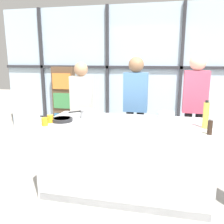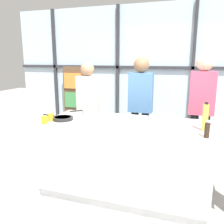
{
  "view_description": "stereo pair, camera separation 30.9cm",
  "coord_description": "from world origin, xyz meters",
  "px_view_note": "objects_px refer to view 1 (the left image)",
  "views": [
    {
      "loc": [
        0.44,
        -2.85,
        1.72
      ],
      "look_at": [
        -0.21,
        0.1,
        1.04
      ],
      "focal_mm": 38.0,
      "sensor_mm": 36.0,
      "label": 1
    },
    {
      "loc": [
        0.74,
        -2.77,
        1.72
      ],
      "look_at": [
        -0.21,
        0.1,
        1.04
      ],
      "focal_mm": 38.0,
      "sensor_mm": 36.0,
      "label": 2
    }
  ],
  "objects_px": {
    "white_plate": "(163,120)",
    "oil_bottle": "(206,115)",
    "mixing_bowl": "(166,115)",
    "juice_glass_far": "(50,119)",
    "frying_pan": "(62,119)",
    "spectator_far_left": "(82,103)",
    "spectator_center_left": "(135,102)",
    "pepper_grinder": "(210,127)",
    "juice_glass_near": "(45,122)",
    "spectator_center_right": "(195,102)",
    "saucepan": "(87,113)"
  },
  "relations": [
    {
      "from": "white_plate",
      "to": "juice_glass_near",
      "type": "xyz_separation_m",
      "value": [
        -1.38,
        -0.52,
        0.04
      ]
    },
    {
      "from": "frying_pan",
      "to": "saucepan",
      "type": "height_order",
      "value": "saucepan"
    },
    {
      "from": "spectator_far_left",
      "to": "saucepan",
      "type": "relative_size",
      "value": 5.54
    },
    {
      "from": "frying_pan",
      "to": "oil_bottle",
      "type": "bearing_deg",
      "value": 2.08
    },
    {
      "from": "spectator_center_left",
      "to": "oil_bottle",
      "type": "height_order",
      "value": "spectator_center_left"
    },
    {
      "from": "spectator_center_left",
      "to": "frying_pan",
      "type": "relative_size",
      "value": 3.65
    },
    {
      "from": "white_plate",
      "to": "juice_glass_far",
      "type": "xyz_separation_m",
      "value": [
        -1.38,
        -0.38,
        0.04
      ]
    },
    {
      "from": "frying_pan",
      "to": "saucepan",
      "type": "bearing_deg",
      "value": 44.05
    },
    {
      "from": "saucepan",
      "to": "oil_bottle",
      "type": "distance_m",
      "value": 1.5
    },
    {
      "from": "frying_pan",
      "to": "white_plate",
      "type": "xyz_separation_m",
      "value": [
        1.27,
        0.28,
        -0.02
      ]
    },
    {
      "from": "spectator_center_right",
      "to": "saucepan",
      "type": "height_order",
      "value": "spectator_center_right"
    },
    {
      "from": "oil_bottle",
      "to": "juice_glass_near",
      "type": "xyz_separation_m",
      "value": [
        -1.85,
        -0.3,
        -0.1
      ]
    },
    {
      "from": "mixing_bowl",
      "to": "pepper_grinder",
      "type": "xyz_separation_m",
      "value": [
        0.44,
        -0.64,
        0.04
      ]
    },
    {
      "from": "frying_pan",
      "to": "juice_glass_near",
      "type": "xyz_separation_m",
      "value": [
        -0.11,
        -0.24,
        0.03
      ]
    },
    {
      "from": "white_plate",
      "to": "mixing_bowl",
      "type": "bearing_deg",
      "value": 79.02
    },
    {
      "from": "white_plate",
      "to": "oil_bottle",
      "type": "xyz_separation_m",
      "value": [
        0.47,
        -0.22,
        0.15
      ]
    },
    {
      "from": "spectator_center_left",
      "to": "juice_glass_near",
      "type": "bearing_deg",
      "value": 54.74
    },
    {
      "from": "spectator_far_left",
      "to": "spectator_center_left",
      "type": "bearing_deg",
      "value": 180.0
    },
    {
      "from": "spectator_center_left",
      "to": "pepper_grinder",
      "type": "bearing_deg",
      "value": 126.84
    },
    {
      "from": "spectator_far_left",
      "to": "white_plate",
      "type": "height_order",
      "value": "spectator_far_left"
    },
    {
      "from": "spectator_far_left",
      "to": "spectator_center_right",
      "type": "bearing_deg",
      "value": -180.0
    },
    {
      "from": "spectator_center_right",
      "to": "oil_bottle",
      "type": "relative_size",
      "value": 5.53
    },
    {
      "from": "saucepan",
      "to": "mixing_bowl",
      "type": "relative_size",
      "value": 1.34
    },
    {
      "from": "spectator_center_left",
      "to": "frying_pan",
      "type": "bearing_deg",
      "value": 52.66
    },
    {
      "from": "spectator_far_left",
      "to": "spectator_center_right",
      "type": "relative_size",
      "value": 0.93
    },
    {
      "from": "white_plate",
      "to": "pepper_grinder",
      "type": "bearing_deg",
      "value": -43.91
    },
    {
      "from": "mixing_bowl",
      "to": "juice_glass_far",
      "type": "distance_m",
      "value": 1.52
    },
    {
      "from": "spectator_far_left",
      "to": "oil_bottle",
      "type": "bearing_deg",
      "value": 151.4
    },
    {
      "from": "frying_pan",
      "to": "oil_bottle",
      "type": "xyz_separation_m",
      "value": [
        1.74,
        0.06,
        0.13
      ]
    },
    {
      "from": "oil_bottle",
      "to": "pepper_grinder",
      "type": "xyz_separation_m",
      "value": [
        0.01,
        -0.24,
        -0.07
      ]
    },
    {
      "from": "mixing_bowl",
      "to": "juice_glass_near",
      "type": "height_order",
      "value": "juice_glass_near"
    },
    {
      "from": "mixing_bowl",
      "to": "juice_glass_near",
      "type": "relative_size",
      "value": 2.29
    },
    {
      "from": "oil_bottle",
      "to": "white_plate",
      "type": "bearing_deg",
      "value": 154.81
    },
    {
      "from": "frying_pan",
      "to": "saucepan",
      "type": "relative_size",
      "value": 1.6
    },
    {
      "from": "juice_glass_far",
      "to": "saucepan",
      "type": "bearing_deg",
      "value": 43.46
    },
    {
      "from": "juice_glass_near",
      "to": "oil_bottle",
      "type": "bearing_deg",
      "value": 9.23
    },
    {
      "from": "frying_pan",
      "to": "oil_bottle",
      "type": "distance_m",
      "value": 1.75
    },
    {
      "from": "juice_glass_near",
      "to": "juice_glass_far",
      "type": "relative_size",
      "value": 1.0
    },
    {
      "from": "pepper_grinder",
      "to": "spectator_far_left",
      "type": "bearing_deg",
      "value": 146.1
    },
    {
      "from": "juice_glass_far",
      "to": "spectator_far_left",
      "type": "bearing_deg",
      "value": 89.88
    },
    {
      "from": "white_plate",
      "to": "juice_glass_far",
      "type": "relative_size",
      "value": 2.77
    },
    {
      "from": "mixing_bowl",
      "to": "pepper_grinder",
      "type": "height_order",
      "value": "pepper_grinder"
    },
    {
      "from": "spectator_center_right",
      "to": "mixing_bowl",
      "type": "distance_m",
      "value": 0.75
    },
    {
      "from": "pepper_grinder",
      "to": "juice_glass_near",
      "type": "bearing_deg",
      "value": -178.15
    },
    {
      "from": "spectator_center_left",
      "to": "mixing_bowl",
      "type": "height_order",
      "value": "spectator_center_left"
    },
    {
      "from": "frying_pan",
      "to": "pepper_grinder",
      "type": "bearing_deg",
      "value": -5.78
    },
    {
      "from": "frying_pan",
      "to": "mixing_bowl",
      "type": "xyz_separation_m",
      "value": [
        1.31,
        0.46,
        0.02
      ]
    },
    {
      "from": "spectator_far_left",
      "to": "saucepan",
      "type": "bearing_deg",
      "value": 113.65
    },
    {
      "from": "pepper_grinder",
      "to": "spectator_center_right",
      "type": "bearing_deg",
      "value": 90.57
    },
    {
      "from": "spectator_far_left",
      "to": "juice_glass_near",
      "type": "bearing_deg",
      "value": 89.9
    }
  ]
}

